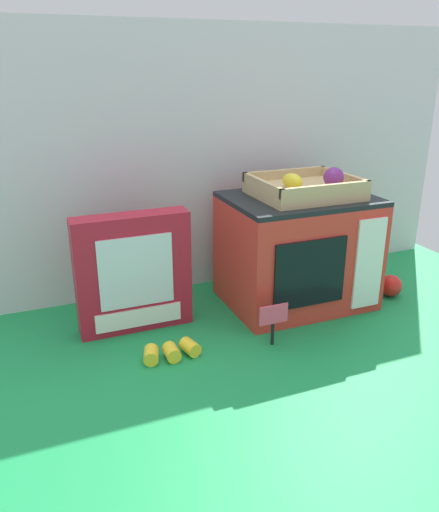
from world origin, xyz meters
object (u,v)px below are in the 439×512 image
at_px(toy_microwave, 297,250).
at_px(food_groups_crate, 306,188).
at_px(cookie_set_box, 133,273).
at_px(price_sign, 273,319).
at_px(loose_toy_apple, 391,286).
at_px(loose_toy_banana, 171,351).

distance_m(toy_microwave, food_groups_crate, 0.17).
xyz_separation_m(cookie_set_box, price_sign, (0.27, -0.20, -0.08)).
distance_m(food_groups_crate, loose_toy_apple, 0.38).
bearing_deg(toy_microwave, price_sign, -131.46).
height_order(toy_microwave, loose_toy_apple, toy_microwave).
bearing_deg(loose_toy_banana, food_groups_crate, 20.15).
xyz_separation_m(price_sign, loose_toy_banana, (-0.23, 0.03, -0.05)).
relative_size(toy_microwave, price_sign, 3.66).
distance_m(toy_microwave, cookie_set_box, 0.43).
bearing_deg(loose_toy_apple, price_sign, -165.06).
relative_size(toy_microwave, loose_toy_apple, 6.07).
xyz_separation_m(cookie_set_box, loose_toy_apple, (0.69, -0.09, -0.11)).
xyz_separation_m(cookie_set_box, loose_toy_banana, (0.04, -0.17, -0.13)).
distance_m(food_groups_crate, price_sign, 0.35).
bearing_deg(food_groups_crate, loose_toy_apple, -15.45).
bearing_deg(price_sign, loose_toy_banana, 171.94).
distance_m(loose_toy_banana, loose_toy_apple, 0.66).
xyz_separation_m(food_groups_crate, cookie_set_box, (-0.44, 0.02, -0.17)).
bearing_deg(price_sign, cookie_set_box, 143.04).
bearing_deg(toy_microwave, cookie_set_box, 178.03).
relative_size(toy_microwave, cookie_set_box, 1.29).
xyz_separation_m(toy_microwave, loose_toy_banana, (-0.40, -0.15, -0.13)).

